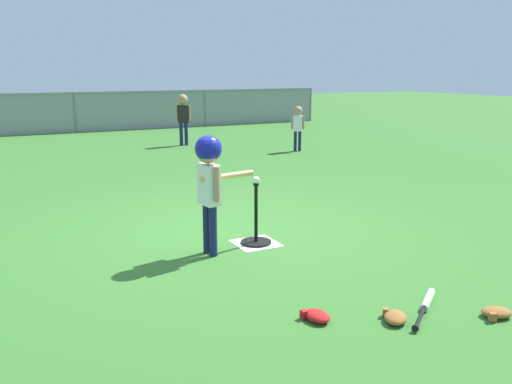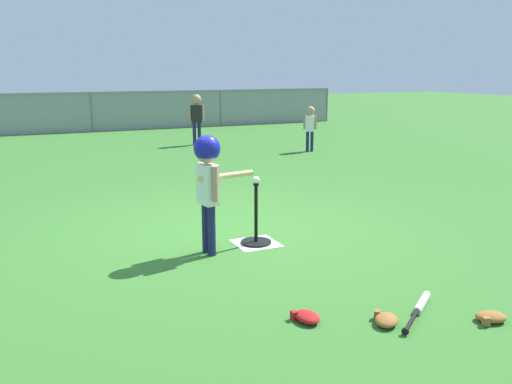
{
  "view_description": "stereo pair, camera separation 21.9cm",
  "coord_description": "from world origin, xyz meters",
  "px_view_note": "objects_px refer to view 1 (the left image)",
  "views": [
    {
      "loc": [
        -2.35,
        -5.24,
        1.77
      ],
      "look_at": [
        0.05,
        -0.5,
        0.55
      ],
      "focal_mm": 37.51,
      "sensor_mm": 36.0,
      "label": 1
    },
    {
      "loc": [
        -2.15,
        -5.33,
        1.77
      ],
      "look_at": [
        0.05,
        -0.5,
        0.55
      ],
      "focal_mm": 37.51,
      "sensor_mm": 36.0,
      "label": 2
    }
  ],
  "objects_px": {
    "glove_near_bats": "(395,317)",
    "batter_child": "(209,171)",
    "glove_tossed_aside": "(317,316)",
    "batting_tee": "(256,234)",
    "spare_bat_silver": "(426,303)",
    "glove_by_plate": "(496,313)",
    "fielder_near_left": "(298,122)",
    "fielder_deep_center": "(183,113)",
    "baseball_on_tee": "(256,180)"
  },
  "relations": [
    {
      "from": "fielder_near_left",
      "to": "spare_bat_silver",
      "type": "height_order",
      "value": "fielder_near_left"
    },
    {
      "from": "fielder_deep_center",
      "to": "spare_bat_silver",
      "type": "distance_m",
      "value": 9.5
    },
    {
      "from": "glove_by_plate",
      "to": "glove_tossed_aside",
      "type": "relative_size",
      "value": 1.17
    },
    {
      "from": "batter_child",
      "to": "glove_near_bats",
      "type": "relative_size",
      "value": 4.34
    },
    {
      "from": "glove_near_bats",
      "to": "glove_tossed_aside",
      "type": "bearing_deg",
      "value": 150.67
    },
    {
      "from": "fielder_deep_center",
      "to": "fielder_near_left",
      "type": "bearing_deg",
      "value": -46.49
    },
    {
      "from": "baseball_on_tee",
      "to": "spare_bat_silver",
      "type": "relative_size",
      "value": 0.12
    },
    {
      "from": "glove_tossed_aside",
      "to": "batter_child",
      "type": "bearing_deg",
      "value": 94.76
    },
    {
      "from": "fielder_near_left",
      "to": "glove_by_plate",
      "type": "relative_size",
      "value": 3.74
    },
    {
      "from": "glove_by_plate",
      "to": "batting_tee",
      "type": "bearing_deg",
      "value": 108.96
    },
    {
      "from": "baseball_on_tee",
      "to": "glove_near_bats",
      "type": "distance_m",
      "value": 2.14
    },
    {
      "from": "glove_near_bats",
      "to": "batter_child",
      "type": "bearing_deg",
      "value": 107.9
    },
    {
      "from": "spare_bat_silver",
      "to": "glove_tossed_aside",
      "type": "height_order",
      "value": "glove_tossed_aside"
    },
    {
      "from": "batting_tee",
      "to": "glove_tossed_aside",
      "type": "relative_size",
      "value": 2.82
    },
    {
      "from": "batting_tee",
      "to": "fielder_near_left",
      "type": "xyz_separation_m",
      "value": [
        3.77,
        5.38,
        0.54
      ]
    },
    {
      "from": "fielder_deep_center",
      "to": "glove_by_plate",
      "type": "bearing_deg",
      "value": -96.07
    },
    {
      "from": "baseball_on_tee",
      "to": "glove_by_plate",
      "type": "distance_m",
      "value": 2.53
    },
    {
      "from": "baseball_on_tee",
      "to": "fielder_deep_center",
      "type": "height_order",
      "value": "fielder_deep_center"
    },
    {
      "from": "spare_bat_silver",
      "to": "glove_by_plate",
      "type": "bearing_deg",
      "value": -47.48
    },
    {
      "from": "batting_tee",
      "to": "glove_tossed_aside",
      "type": "bearing_deg",
      "value": -102.93
    },
    {
      "from": "batter_child",
      "to": "glove_near_bats",
      "type": "height_order",
      "value": "batter_child"
    },
    {
      "from": "glove_by_plate",
      "to": "glove_near_bats",
      "type": "bearing_deg",
      "value": 158.67
    },
    {
      "from": "spare_bat_silver",
      "to": "glove_tossed_aside",
      "type": "bearing_deg",
      "value": 167.55
    },
    {
      "from": "batting_tee",
      "to": "glove_near_bats",
      "type": "distance_m",
      "value": 2.04
    },
    {
      "from": "glove_near_bats",
      "to": "glove_tossed_aside",
      "type": "xyz_separation_m",
      "value": [
        -0.49,
        0.27,
        0.0
      ]
    },
    {
      "from": "batting_tee",
      "to": "spare_bat_silver",
      "type": "distance_m",
      "value": 2.01
    },
    {
      "from": "glove_by_plate",
      "to": "glove_near_bats",
      "type": "distance_m",
      "value": 0.76
    },
    {
      "from": "glove_by_plate",
      "to": "glove_tossed_aside",
      "type": "height_order",
      "value": "same"
    },
    {
      "from": "batting_tee",
      "to": "fielder_deep_center",
      "type": "height_order",
      "value": "fielder_deep_center"
    },
    {
      "from": "batting_tee",
      "to": "glove_near_bats",
      "type": "bearing_deg",
      "value": -87.64
    },
    {
      "from": "batting_tee",
      "to": "glove_by_plate",
      "type": "bearing_deg",
      "value": -71.04
    },
    {
      "from": "batter_child",
      "to": "baseball_on_tee",
      "type": "bearing_deg",
      "value": 9.92
    },
    {
      "from": "batting_tee",
      "to": "glove_near_bats",
      "type": "relative_size",
      "value": 2.37
    },
    {
      "from": "spare_bat_silver",
      "to": "glove_tossed_aside",
      "type": "xyz_separation_m",
      "value": [
        -0.87,
        0.19,
        0.01
      ]
    },
    {
      "from": "fielder_near_left",
      "to": "glove_tossed_aside",
      "type": "relative_size",
      "value": 4.38
    },
    {
      "from": "glove_near_bats",
      "to": "baseball_on_tee",
      "type": "bearing_deg",
      "value": 92.36
    },
    {
      "from": "batting_tee",
      "to": "spare_bat_silver",
      "type": "xyz_separation_m",
      "value": [
        0.46,
        -1.95,
        -0.07
      ]
    },
    {
      "from": "spare_bat_silver",
      "to": "batter_child",
      "type": "bearing_deg",
      "value": 118.47
    },
    {
      "from": "batting_tee",
      "to": "spare_bat_silver",
      "type": "bearing_deg",
      "value": -76.62
    },
    {
      "from": "fielder_near_left",
      "to": "glove_tossed_aside",
      "type": "distance_m",
      "value": 8.3
    },
    {
      "from": "spare_bat_silver",
      "to": "baseball_on_tee",
      "type": "bearing_deg",
      "value": 103.38
    },
    {
      "from": "glove_by_plate",
      "to": "glove_tossed_aside",
      "type": "distance_m",
      "value": 1.32
    },
    {
      "from": "fielder_deep_center",
      "to": "glove_tossed_aside",
      "type": "distance_m",
      "value": 9.48
    },
    {
      "from": "fielder_deep_center",
      "to": "glove_by_plate",
      "type": "xyz_separation_m",
      "value": [
        -1.04,
        -9.74,
        -0.74
      ]
    },
    {
      "from": "batter_child",
      "to": "glove_tossed_aside",
      "type": "xyz_separation_m",
      "value": [
        0.14,
        -1.67,
        -0.8
      ]
    },
    {
      "from": "glove_by_plate",
      "to": "glove_tossed_aside",
      "type": "xyz_separation_m",
      "value": [
        -1.2,
        0.55,
        0.0
      ]
    },
    {
      "from": "fielder_deep_center",
      "to": "glove_near_bats",
      "type": "bearing_deg",
      "value": -100.46
    },
    {
      "from": "batter_child",
      "to": "spare_bat_silver",
      "type": "xyz_separation_m",
      "value": [
        1.01,
        -1.86,
        -0.8
      ]
    },
    {
      "from": "batting_tee",
      "to": "fielder_near_left",
      "type": "distance_m",
      "value": 6.59
    },
    {
      "from": "spare_bat_silver",
      "to": "glove_near_bats",
      "type": "bearing_deg",
      "value": -167.77
    }
  ]
}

